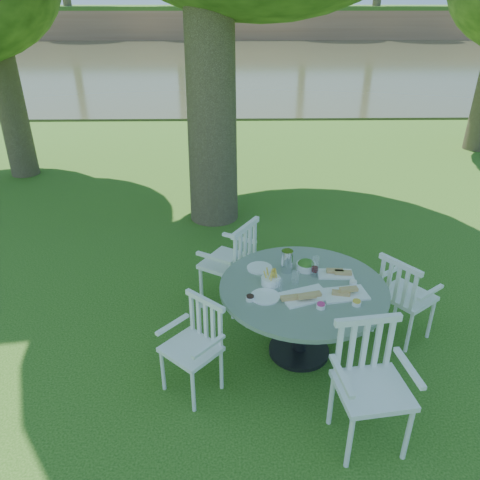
# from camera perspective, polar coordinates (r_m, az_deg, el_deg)

# --- Properties ---
(ground) EXTENTS (140.00, 140.00, 0.00)m
(ground) POSITION_cam_1_polar(r_m,az_deg,el_deg) (4.84, 0.05, -10.09)
(ground) COLOR #1C440E
(ground) RESTS_ON ground
(table) EXTENTS (1.46, 1.46, 0.73)m
(table) POSITION_cam_1_polar(r_m,az_deg,el_deg) (4.17, 7.63, -7.08)
(table) COLOR black
(table) RESTS_ON ground
(chair_ne) EXTENTS (0.59, 0.60, 0.87)m
(chair_ne) POSITION_cam_1_polar(r_m,az_deg,el_deg) (4.61, 19.13, -6.14)
(chair_ne) COLOR white
(chair_ne) RESTS_ON ground
(chair_nw) EXTENTS (0.65, 0.66, 0.98)m
(chair_nw) POSITION_cam_1_polar(r_m,az_deg,el_deg) (4.79, -0.56, -2.28)
(chair_nw) COLOR white
(chair_nw) RESTS_ON ground
(chair_sw) EXTENTS (0.57, 0.57, 0.82)m
(chair_sw) POSITION_cam_1_polar(r_m,az_deg,el_deg) (3.90, -5.16, -11.86)
(chair_sw) COLOR white
(chair_sw) RESTS_ON ground
(chair_se) EXTENTS (0.55, 0.52, 0.97)m
(chair_se) POSITION_cam_1_polar(r_m,az_deg,el_deg) (3.58, 15.37, -15.34)
(chair_se) COLOR white
(chair_se) RESTS_ON ground
(tableware) EXTENTS (1.04, 0.79, 0.21)m
(tableware) POSITION_cam_1_polar(r_m,az_deg,el_deg) (4.13, 7.11, -4.54)
(tableware) COLOR white
(tableware) RESTS_ON table
(river) EXTENTS (100.00, 28.00, 0.12)m
(river) POSITION_cam_1_polar(r_m,az_deg,el_deg) (27.01, -1.07, 20.95)
(river) COLOR #343720
(river) RESTS_ON ground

